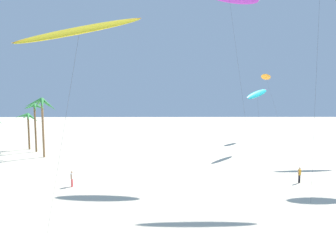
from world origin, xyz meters
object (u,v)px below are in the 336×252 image
Objects in this scene: palm_tree_2 at (35,111)px; flying_kite_0 at (266,77)px; palm_tree_3 at (42,108)px; flying_kite_3 at (79,30)px; flying_kite_2 at (257,94)px; person_mid_field at (72,178)px; palm_tree_1 at (28,119)px; person_far_watcher at (299,174)px.

palm_tree_2 is 48.40m from flying_kite_0.
palm_tree_3 is 0.62× the size of flying_kite_3.
palm_tree_2 is at bearing 120.49° from flying_kite_3.
person_mid_field is (-25.28, -17.66, -9.27)m from flying_kite_2.
flying_kite_0 is (48.19, 11.70, 8.80)m from palm_tree_1.
palm_tree_3 is 46.83m from flying_kite_0.
flying_kite_2 is (-7.42, -16.57, -4.21)m from flying_kite_0.
person_far_watcher is (40.14, -21.50, -4.64)m from palm_tree_1.
flying_kite_0 is at bearing 46.30° from person_mid_field.
palm_tree_2 is 33.92m from flying_kite_3.
palm_tree_2 is at bearing 153.15° from person_far_watcher.
person_far_watcher is at bearing -22.76° from palm_tree_3.
palm_tree_2 is at bearing 122.98° from person_mid_field.
person_far_watcher is at bearing 2.38° from person_mid_field.
flying_kite_0 is 51.62m from flying_kite_3.
palm_tree_1 is 0.45× the size of flying_kite_0.
flying_kite_3 is at bearing -129.30° from flying_kite_2.
palm_tree_3 is 35.12m from flying_kite_2.
palm_tree_3 reaches higher than palm_tree_2.
flying_kite_3 is at bearing -124.02° from flying_kite_0.
palm_tree_3 is 5.42× the size of person_far_watcher.
flying_kite_3 is (13.51, -23.99, 6.15)m from palm_tree_3.
person_mid_field is (9.68, -15.44, -6.92)m from palm_tree_3.
flying_kite_2 is at bearing 87.84° from person_far_watcher.
person_mid_field is at bearing -57.90° from palm_tree_3.
person_mid_field is at bearing -133.70° from flying_kite_0.
palm_tree_3 is at bearing -50.72° from palm_tree_1.
flying_kite_2 is 19.03m from person_far_watcher.
palm_tree_1 reaches higher than person_mid_field.
person_mid_field is (-3.83, 8.55, -13.07)m from flying_kite_3.
flying_kite_3 reaches higher than person_mid_field.
flying_kite_0 is at bearing 23.91° from palm_tree_3.
flying_kite_0 is at bearing 17.15° from palm_tree_2.
person_far_watcher is (-8.05, -33.20, -13.43)m from flying_kite_0.
flying_kite_0 is 9.11× the size of person_mid_field.
person_mid_field is (13.05, -20.11, -6.41)m from palm_tree_2.
palm_tree_3 is 37.87m from person_far_watcher.
flying_kite_3 reaches higher than palm_tree_3.
person_mid_field is at bearing 114.10° from flying_kite_3.
palm_tree_1 is 3.86× the size of person_far_watcher.
palm_tree_2 reaches higher than palm_tree_1.
flying_kite_0 reaches higher than person_mid_field.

